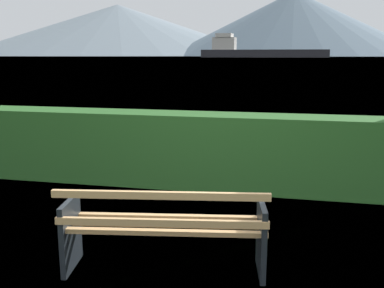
# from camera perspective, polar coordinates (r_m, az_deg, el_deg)

# --- Properties ---
(ground_plane) EXTENTS (1400.00, 1400.00, 0.00)m
(ground_plane) POSITION_cam_1_polar(r_m,az_deg,el_deg) (4.43, -3.42, -15.65)
(ground_plane) COLOR #567A38
(water_surface) EXTENTS (620.00, 620.00, 0.00)m
(water_surface) POSITION_cam_1_polar(r_m,az_deg,el_deg) (310.30, 12.59, 10.80)
(water_surface) COLOR #6B8EA3
(water_surface) RESTS_ON ground_plane
(park_bench) EXTENTS (1.94, 0.86, 0.87)m
(park_bench) POSITION_cam_1_polar(r_m,az_deg,el_deg) (4.19, -3.59, -10.78)
(park_bench) COLOR tan
(park_bench) RESTS_ON ground_plane
(hedge_row) EXTENTS (13.41, 0.69, 1.13)m
(hedge_row) POSITION_cam_1_polar(r_m,az_deg,el_deg) (6.79, 2.92, -0.89)
(hedge_row) COLOR #285B23
(hedge_row) RESTS_ON ground_plane
(cargo_ship_large) EXTENTS (78.57, 13.96, 14.79)m
(cargo_ship_large) POSITION_cam_1_polar(r_m,az_deg,el_deg) (285.78, 7.97, 11.76)
(cargo_ship_large) COLOR #232328
(cargo_ship_large) RESTS_ON water_surface
(distant_hills) EXTENTS (796.98, 412.94, 71.65)m
(distant_hills) POSITION_cam_1_polar(r_m,az_deg,el_deg) (585.19, 5.07, 14.55)
(distant_hills) COLOR gray
(distant_hills) RESTS_ON ground_plane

